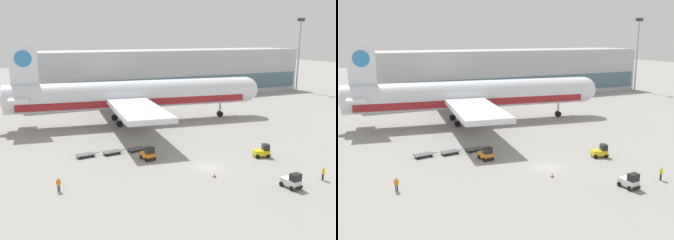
# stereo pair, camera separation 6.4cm
# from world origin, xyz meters

# --- Properties ---
(ground_plane) EXTENTS (400.00, 400.00, 0.00)m
(ground_plane) POSITION_xyz_m (0.00, 0.00, 0.00)
(ground_plane) COLOR gray
(terminal_building) EXTENTS (90.00, 18.20, 14.00)m
(terminal_building) POSITION_xyz_m (23.44, 65.82, 6.99)
(terminal_building) COLOR #B2B7BC
(terminal_building) RESTS_ON ground_plane
(light_mast) EXTENTS (2.80, 0.50, 24.03)m
(light_mast) POSITION_xyz_m (66.30, 53.61, 13.86)
(light_mast) COLOR #9EA0A5
(light_mast) RESTS_ON ground_plane
(airplane_main) EXTENTS (57.94, 48.63, 17.00)m
(airplane_main) POSITION_xyz_m (-0.35, 31.30, 5.84)
(airplane_main) COLOR silver
(airplane_main) RESTS_ON ground_plane
(baggage_tug_foreground) EXTENTS (1.94, 2.62, 2.00)m
(baggage_tug_foreground) POSITION_xyz_m (-6.49, 6.68, 0.88)
(baggage_tug_foreground) COLOR orange
(baggage_tug_foreground) RESTS_ON ground_plane
(baggage_tug_mid) EXTENTS (2.76, 2.27, 2.00)m
(baggage_tug_mid) POSITION_xyz_m (9.90, 0.61, 0.88)
(baggage_tug_mid) COLOR yellow
(baggage_tug_mid) RESTS_ON ground_plane
(baggage_tug_far) EXTENTS (1.85, 2.58, 2.00)m
(baggage_tug_far) POSITION_xyz_m (5.42, -10.63, 0.88)
(baggage_tug_far) COLOR silver
(baggage_tug_far) RESTS_ON ground_plane
(baggage_dolly_lead) EXTENTS (3.77, 1.86, 0.48)m
(baggage_dolly_lead) POSITION_xyz_m (-14.78, 11.85, 0.39)
(baggage_dolly_lead) COLOR #56565B
(baggage_dolly_lead) RESTS_ON ground_plane
(baggage_dolly_second) EXTENTS (3.77, 1.86, 0.48)m
(baggage_dolly_second) POSITION_xyz_m (-10.69, 11.59, 0.39)
(baggage_dolly_second) COLOR #56565B
(baggage_dolly_second) RESTS_ON ground_plane
(baggage_dolly_third) EXTENTS (3.77, 1.86, 0.48)m
(baggage_dolly_third) POSITION_xyz_m (-6.65, 11.52, 0.39)
(baggage_dolly_third) COLOR #56565B
(baggage_dolly_third) RESTS_ON ground_plane
(ground_crew_near) EXTENTS (0.55, 0.31, 1.82)m
(ground_crew_near) POSITION_xyz_m (10.84, -10.32, 1.08)
(ground_crew_near) COLOR black
(ground_crew_near) RESTS_ON ground_plane
(ground_crew_far) EXTENTS (0.55, 0.31, 1.76)m
(ground_crew_far) POSITION_xyz_m (-20.56, 0.09, 1.04)
(ground_crew_far) COLOR black
(ground_crew_far) RESTS_ON ground_plane
(traffic_cone_near) EXTENTS (0.40, 0.40, 0.59)m
(traffic_cone_near) POSITION_xyz_m (-1.21, -3.54, 0.29)
(traffic_cone_near) COLOR black
(traffic_cone_near) RESTS_ON ground_plane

